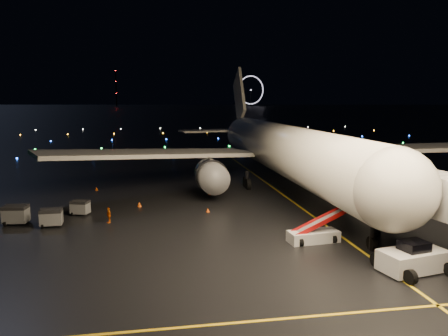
{
  "coord_description": "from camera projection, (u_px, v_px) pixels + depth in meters",
  "views": [
    {
      "loc": [
        -4.38,
        -31.58,
        11.96
      ],
      "look_at": [
        2.97,
        12.0,
        5.0
      ],
      "focal_mm": 35.0,
      "sensor_mm": 36.0,
      "label": 1
    }
  ],
  "objects": [
    {
      "name": "ground",
      "position": [
        156.0,
        116.0,
        325.55
      ],
      "size": [
        2000.0,
        2000.0,
        0.0
      ],
      "primitive_type": "plane",
      "color": "black",
      "rests_on": "ground"
    },
    {
      "name": "safety_cone_1",
      "position": [
        209.0,
        193.0,
        55.07
      ],
      "size": [
        0.5,
        0.5,
        0.5
      ],
      "primitive_type": "cone",
      "rotation": [
        0.0,
        0.0,
        0.17
      ],
      "color": "#E3510D",
      "rests_on": "ground"
    },
    {
      "name": "safety_cone_2",
      "position": [
        139.0,
        204.0,
        49.14
      ],
      "size": [
        0.58,
        0.58,
        0.56
      ],
      "primitive_type": "cone",
      "rotation": [
        0.0,
        0.0,
        -0.22
      ],
      "color": "#E3510D",
      "rests_on": "ground"
    },
    {
      "name": "taxiway_lights",
      "position": [
        165.0,
        137.0,
        136.56
      ],
      "size": [
        164.0,
        92.0,
        0.36
      ],
      "primitive_type": null,
      "color": "black",
      "rests_on": "ground"
    },
    {
      "name": "ferris_wheel",
      "position": [
        251.0,
        91.0,
        758.54
      ],
      "size": [
        49.33,
        16.8,
        52.0
      ],
      "primitive_type": null,
      "rotation": [
        0.0,
        0.0,
        0.26
      ],
      "color": "black",
      "rests_on": "ground"
    },
    {
      "name": "baggage_cart_1",
      "position": [
        51.0,
        218.0,
        41.44
      ],
      "size": [
        2.04,
        1.47,
        1.68
      ],
      "primitive_type": "cube",
      "rotation": [
        0.0,
        0.0,
        0.04
      ],
      "color": "slate",
      "rests_on": "ground"
    },
    {
      "name": "pushback_tug",
      "position": [
        413.0,
        256.0,
        30.51
      ],
      "size": [
        5.01,
        3.28,
        2.2
      ],
      "primitive_type": "cube",
      "rotation": [
        0.0,
        0.0,
        0.2
      ],
      "color": "silver",
      "rests_on": "ground"
    },
    {
      "name": "safety_cone_3",
      "position": [
        97.0,
        189.0,
        57.96
      ],
      "size": [
        0.39,
        0.39,
        0.44
      ],
      "primitive_type": "cone",
      "rotation": [
        0.0,
        0.0,
        0.0
      ],
      "color": "#E3510D",
      "rests_on": "ground"
    },
    {
      "name": "crew_c",
      "position": [
        109.0,
        215.0,
        42.59
      ],
      "size": [
        0.74,
        1.0,
        1.58
      ],
      "primitive_type": "imported",
      "rotation": [
        0.0,
        0.0,
        -1.13
      ],
      "color": "orange",
      "rests_on": "ground"
    },
    {
      "name": "airliner",
      "position": [
        276.0,
        121.0,
        60.49
      ],
      "size": [
        63.69,
        60.52,
        18.02
      ],
      "primitive_type": null,
      "rotation": [
        0.0,
        0.0,
        0.0
      ],
      "color": "silver",
      "rests_on": "ground"
    },
    {
      "name": "baggage_cart_0",
      "position": [
        80.0,
        208.0,
        45.63
      ],
      "size": [
        2.06,
        1.72,
        1.5
      ],
      "primitive_type": "cube",
      "rotation": [
        0.0,
        0.0,
        -0.32
      ],
      "color": "slate",
      "rests_on": "ground"
    },
    {
      "name": "lane_cross",
      "position": [
        144.0,
        331.0,
        22.77
      ],
      "size": [
        60.0,
        0.25,
        0.02
      ],
      "primitive_type": "cube",
      "color": "gold",
      "rests_on": "ground"
    },
    {
      "name": "baggage_cart_2",
      "position": [
        16.0,
        215.0,
        42.12
      ],
      "size": [
        2.34,
        1.76,
        1.86
      ],
      "primitive_type": "cube",
      "rotation": [
        0.0,
        0.0,
        -0.11
      ],
      "color": "slate",
      "rests_on": "ground"
    },
    {
      "name": "radio_mast",
      "position": [
        116.0,
        87.0,
        739.3
      ],
      "size": [
        1.8,
        1.8,
        64.0
      ],
      "primitive_type": "cylinder",
      "color": "black",
      "rests_on": "ground"
    },
    {
      "name": "safety_cone_0",
      "position": [
        208.0,
        210.0,
        46.76
      ],
      "size": [
        0.49,
        0.49,
        0.46
      ],
      "primitive_type": "cone",
      "rotation": [
        0.0,
        0.0,
        0.25
      ],
      "color": "#E3510D",
      "rests_on": "ground"
    },
    {
      "name": "lane_centre",
      "position": [
        297.0,
        205.0,
        49.92
      ],
      "size": [
        0.25,
        80.0,
        0.02
      ],
      "primitive_type": "cube",
      "color": "gold",
      "rests_on": "ground"
    },
    {
      "name": "belt_loader",
      "position": [
        314.0,
        224.0,
        36.81
      ],
      "size": [
        6.45,
        2.39,
        3.05
      ],
      "primitive_type": null,
      "rotation": [
        0.0,
        0.0,
        0.11
      ],
      "color": "silver",
      "rests_on": "ground"
    }
  ]
}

